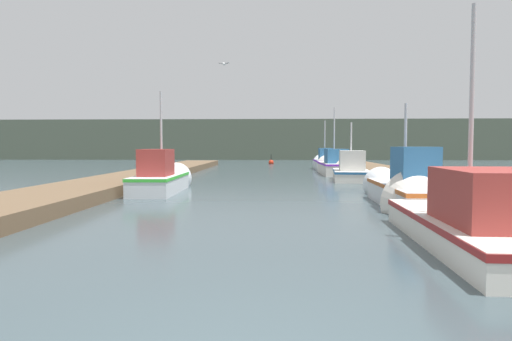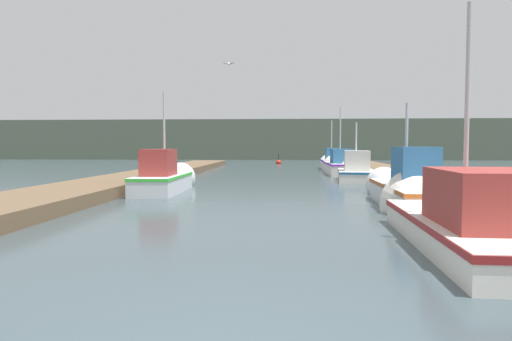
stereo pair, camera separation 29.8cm
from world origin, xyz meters
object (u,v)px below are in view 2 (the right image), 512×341
fishing_boat_4 (340,165)px  seagull_lead (229,64)px  fishing_boat_3 (355,171)px  fishing_boat_1 (404,188)px  fishing_boat_2 (166,178)px  channel_buoy (279,162)px  mooring_piling_1 (357,164)px  fishing_boat_0 (455,216)px  mooring_piling_0 (440,189)px  fishing_boat_5 (331,162)px

fishing_boat_4 → seagull_lead: size_ratio=9.96×
fishing_boat_3 → seagull_lead: (-6.17, -0.03, 5.22)m
fishing_boat_1 → fishing_boat_2: (-7.67, 3.35, 0.01)m
fishing_boat_1 → channel_buoy: fishing_boat_1 is taller
mooring_piling_1 → seagull_lead: bearing=-143.1°
fishing_boat_0 → fishing_boat_3: fishing_boat_0 is taller
fishing_boat_1 → fishing_boat_4: 14.05m
mooring_piling_0 → seagull_lead: bearing=125.6°
fishing_boat_4 → fishing_boat_5: 5.29m
mooring_piling_0 → fishing_boat_3: bearing=94.7°
fishing_boat_2 → mooring_piling_0: fishing_boat_2 is taller
fishing_boat_2 → seagull_lead: size_ratio=8.84×
fishing_boat_4 → mooring_piling_0: (1.04, -14.42, -0.01)m
mooring_piling_0 → channel_buoy: (-4.86, 28.59, -0.35)m
fishing_boat_2 → mooring_piling_1: (8.61, 11.32, 0.07)m
fishing_boat_1 → mooring_piling_1: (0.94, 14.67, 0.08)m
fishing_boat_3 → mooring_piling_0: bearing=-79.5°
fishing_boat_0 → mooring_piling_0: size_ratio=6.67×
fishing_boat_5 → fishing_boat_0: bearing=-88.8°
fishing_boat_1 → channel_buoy: size_ratio=6.12×
fishing_boat_2 → fishing_boat_3: size_ratio=1.03×
fishing_boat_1 → fishing_boat_2: bearing=157.7°
fishing_boat_2 → seagull_lead: bearing=74.4°
fishing_boat_1 → fishing_boat_2: 8.37m
mooring_piling_1 → fishing_boat_1: bearing=-93.7°
fishing_boat_4 → mooring_piling_0: 14.46m
fishing_boat_4 → mooring_piling_1: 1.27m
fishing_boat_0 → fishing_boat_1: fishing_boat_0 is taller
fishing_boat_0 → fishing_boat_3: bearing=90.7°
mooring_piling_0 → channel_buoy: bearing=99.6°
channel_buoy → seagull_lead: seagull_lead is taller
channel_buoy → seagull_lead: size_ratio=1.73×
fishing_boat_5 → mooring_piling_0: 19.74m
fishing_boat_5 → seagull_lead: bearing=-119.5°
fishing_boat_3 → fishing_boat_4: (-0.24, 4.63, 0.07)m
fishing_boat_4 → channel_buoy: 14.69m
channel_buoy → fishing_boat_0: bearing=-83.5°
fishing_boat_0 → mooring_piling_0: bearing=77.1°
fishing_boat_5 → fishing_boat_4: bearing=-88.8°
mooring_piling_0 → mooring_piling_1: 15.04m
fishing_boat_3 → seagull_lead: size_ratio=8.57×
fishing_boat_1 → fishing_boat_3: bearing=90.9°
fishing_boat_2 → seagull_lead: (1.57, 6.03, 5.15)m
seagull_lead → fishing_boat_2: bearing=-92.1°
fishing_boat_1 → mooring_piling_0: 0.95m
fishing_boat_3 → fishing_boat_1: bearing=-84.6°
channel_buoy → fishing_boat_2: bearing=-98.4°
fishing_boat_5 → mooring_piling_1: (1.09, -4.67, 0.09)m
mooring_piling_1 → fishing_boat_5: bearing=103.1°
seagull_lead → mooring_piling_0: bearing=-42.0°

